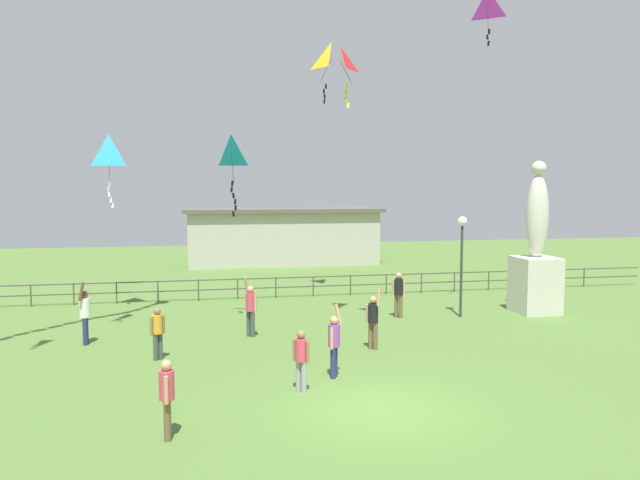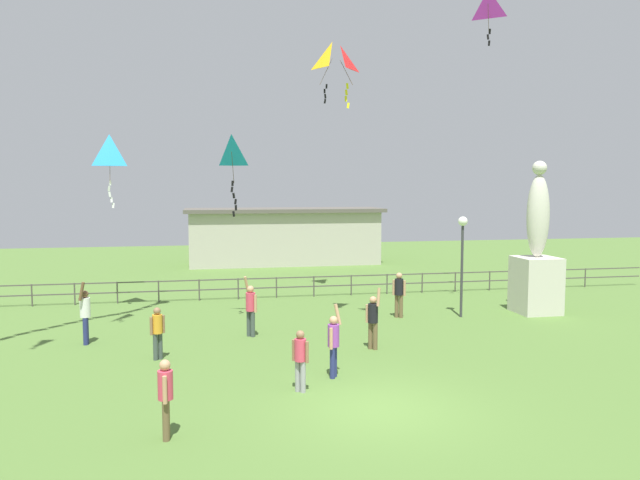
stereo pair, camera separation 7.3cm
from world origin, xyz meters
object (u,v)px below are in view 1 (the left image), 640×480
Objects in this scene: person_3 at (167,394)px; person_7 at (158,330)px; person_6 at (373,318)px; kite_5 at (340,62)px; person_1 at (334,341)px; person_5 at (399,292)px; kite_6 at (231,156)px; statue_monument at (536,263)px; person_4 at (251,307)px; person_0 at (85,313)px; person_2 at (301,357)px; kite_7 at (487,5)px; lamppost at (462,243)px; kite_3 at (109,154)px; kite_1 at (331,60)px.

person_3 is 5.75m from person_7.
person_6 is 8.92m from kite_5.
person_1 reaches higher than person_5.
kite_5 is 0.74× the size of kite_6.
person_1 is at bearing -146.23° from statue_monument.
person_0 is at bearing -179.94° from person_4.
person_2 is 4.41m from person_6.
person_0 is 18.14m from kite_7.
person_7 is (-6.46, 0.10, -0.09)m from person_6.
person_3 is 0.93× the size of person_5.
kite_3 is at bearing 165.22° from lamppost.
person_0 is 1.27× the size of person_3.
kite_1 is at bearing 144.80° from statue_monument.
kite_1 is at bearing 134.45° from kite_7.
person_0 is at bearing -173.04° from kite_7.
person_1 is 1.11× the size of person_5.
person_4 is 0.71× the size of kite_3.
person_0 is 1.06× the size of person_1.
lamppost is 1.37× the size of kite_3.
person_1 is at bearing -121.14° from person_5.
kite_6 reaches higher than person_1.
person_1 is at bearing 42.05° from person_2.
kite_6 is at bearing -132.52° from kite_1.
kite_6 is (-4.71, -5.14, -4.55)m from kite_1.
kite_7 is at bearing 36.11° from person_6.
kite_6 is at bearing -179.44° from kite_7.
kite_3 is 1.00× the size of kite_6.
person_2 is at bearing -105.38° from kite_1.
person_0 is 1.33× the size of person_2.
kite_6 is (-4.08, 3.98, 5.15)m from person_6.
person_3 is (2.99, -7.93, -0.10)m from person_0.
person_6 is (1.78, 2.47, 0.01)m from person_1.
lamppost is 2.01× the size of person_1.
person_7 is at bearing 136.13° from person_2.
person_6 reaches higher than person_3.
kite_6 is (-0.49, 1.66, 5.11)m from person_4.
lamppost reaches higher than person_7.
person_0 is 0.77× the size of kite_1.
statue_monument is at bearing -35.20° from kite_1.
kite_6 is (4.77, 1.67, 5.10)m from person_0.
person_3 is 8.25m from person_4.
kite_7 is at bearing -12.86° from kite_3.
statue_monument reaches higher than person_2.
kite_3 is at bearing 125.22° from person_1.
person_7 is (-11.09, -3.71, -1.99)m from lamppost.
person_5 is 9.60m from person_7.
person_3 is (-4.09, -3.15, -0.04)m from person_1.
kite_5 is 6.51m from kite_7.
person_5 is at bearing 25.10° from person_7.
person_1 is at bearing -135.59° from lamppost.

